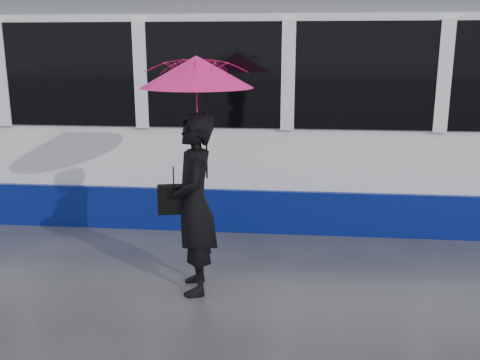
# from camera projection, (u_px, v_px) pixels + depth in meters

# --- Properties ---
(ground) EXTENTS (90.00, 90.00, 0.00)m
(ground) POSITION_uv_depth(u_px,v_px,m) (272.00, 268.00, 6.38)
(ground) COLOR #2B2B30
(ground) RESTS_ON ground
(rails) EXTENTS (34.00, 1.51, 0.02)m
(rails) POSITION_uv_depth(u_px,v_px,m) (278.00, 207.00, 8.79)
(rails) COLOR #3F3D38
(rails) RESTS_ON ground
(tram) EXTENTS (26.00, 2.56, 3.35)m
(tram) POSITION_uv_depth(u_px,v_px,m) (453.00, 110.00, 8.14)
(tram) COLOR white
(tram) RESTS_ON ground
(woman) EXTENTS (0.61, 0.79, 1.93)m
(woman) POSITION_uv_depth(u_px,v_px,m) (194.00, 205.00, 5.60)
(woman) COLOR black
(woman) RESTS_ON ground
(umbrella) EXTENTS (1.36, 1.36, 1.30)m
(umbrella) POSITION_uv_depth(u_px,v_px,m) (197.00, 94.00, 5.32)
(umbrella) COLOR #FF1598
(umbrella) RESTS_ON ground
(handbag) EXTENTS (0.37, 0.22, 0.48)m
(handbag) POSITION_uv_depth(u_px,v_px,m) (174.00, 199.00, 5.63)
(handbag) COLOR black
(handbag) RESTS_ON ground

